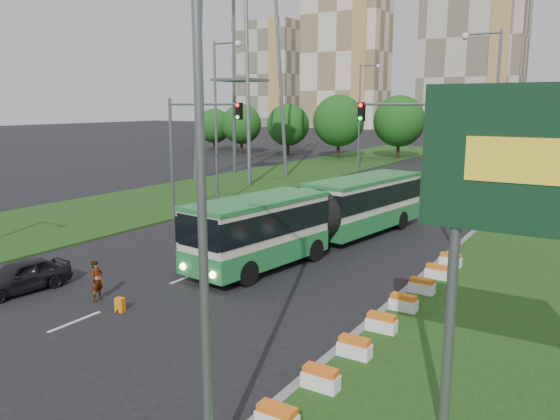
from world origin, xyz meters
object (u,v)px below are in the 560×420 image
Objects in this scene: car_left_far at (254,210)px; pedestrian at (97,281)px; articulated_bus at (321,215)px; traffic_mast_median at (431,149)px; car_left_near at (21,276)px; traffic_mast_left at (190,140)px; shopping_trolley at (120,305)px.

pedestrian is (3.21, -15.63, 0.11)m from car_left_far.
car_left_far is at bearing 159.60° from articulated_bus.
traffic_mast_median is 19.99m from car_left_near.
traffic_mast_left reaches higher than car_left_far.
car_left_far reaches higher than car_left_near.
traffic_mast_left is 15.27m from pedestrian.
car_left_far is 16.74m from shopping_trolley.
car_left_near is at bearing -78.55° from traffic_mast_left.
articulated_bus is 14.75m from car_left_near.
pedestrian is at bearing 21.06° from car_left_near.
traffic_mast_left is at bearing -176.23° from traffic_mast_median.
traffic_mast_median is at bearing -19.89° from car_left_far.
pedestrian is at bearing -91.10° from car_left_far.
traffic_mast_median is at bearing 57.01° from car_left_near.
car_left_far is at bearing 38.46° from traffic_mast_left.
car_left_far is at bearing 95.20° from car_left_near.
traffic_mast_left is at bearing -178.78° from articulated_bus.
traffic_mast_median and traffic_mast_left have the same top height.
traffic_mast_median reaches higher than shopping_trolley.
car_left_near is 3.65m from pedestrian.
traffic_mast_median reaches higher than pedestrian.
traffic_mast_left is at bearing 18.10° from pedestrian.
traffic_mast_median is 6.62m from articulated_bus.
car_left_near is at bearing -129.30° from traffic_mast_median.
pedestrian is 3.02× the size of shopping_trolley.
car_left_near is (-12.31, -15.04, -4.67)m from traffic_mast_median.
articulated_bus is 12.50m from pedestrian.
car_left_near is 5.23m from shopping_trolley.
traffic_mast_left is (-15.16, -1.00, 0.00)m from traffic_mast_median.
traffic_mast_left reaches higher than car_left_near.
shopping_trolley is (-7.13, -14.49, -5.08)m from traffic_mast_median.
shopping_trolley is at bearing -116.20° from traffic_mast_median.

